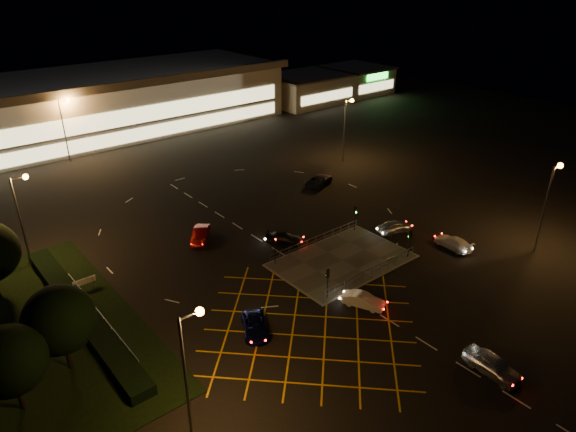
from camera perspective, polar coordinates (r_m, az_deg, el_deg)
ground at (r=55.46m, az=3.10°, el=-4.87°), size 180.00×180.00×0.00m
pedestrian_island at (r=55.42m, az=6.03°, el=-4.95°), size 14.00×9.00×0.12m
grass_verge at (r=49.94m, az=-27.38°, el=-12.06°), size 18.00×30.00×0.08m
hedge at (r=50.37m, az=-22.01°, el=-9.87°), size 2.00×26.00×1.00m
supermarket at (r=104.67m, az=-20.76°, el=11.61°), size 72.00×26.50×10.50m
retail_unit_a at (r=121.16m, az=2.08°, el=13.98°), size 18.80×14.80×6.35m
retail_unit_b at (r=132.08m, az=7.49°, el=14.79°), size 14.80×14.80×6.35m
streetlight_sw at (r=33.45m, az=-10.84°, el=-15.40°), size 1.78×0.56×10.03m
streetlight_se at (r=60.92m, az=27.02°, el=2.00°), size 1.78×0.56×10.03m
streetlight_nw at (r=57.87m, az=-27.42°, el=0.72°), size 1.78×0.56×10.03m
streetlight_ne at (r=82.00m, az=6.53°, el=10.37°), size 1.78×0.56×10.03m
streetlight_far_left at (r=88.68m, az=-23.50°, el=9.60°), size 1.78×0.56×10.03m
streetlight_far_right at (r=107.85m, az=-2.87°, el=14.28°), size 1.78×0.56×10.03m
signal_sw at (r=48.18m, az=4.43°, el=-6.83°), size 0.28×0.30×3.15m
signal_se at (r=56.12m, az=13.38°, el=-2.44°), size 0.28×0.30×3.15m
signal_nw at (r=53.35m, az=-1.48°, el=-3.25°), size 0.28×0.30×3.15m
signal_ne at (r=60.61m, az=7.49°, el=0.30°), size 0.28×0.30×3.15m
tree_a at (r=40.80m, az=-28.56°, el=-13.96°), size 5.04×5.04×6.86m
tree_e at (r=42.68m, az=-24.06°, el=-10.50°), size 5.40×5.40×7.35m
car_near_silver at (r=44.08m, az=21.78°, el=-15.10°), size 2.15×4.74×1.58m
car_queue_white at (r=48.52m, az=8.37°, el=-9.26°), size 2.92×4.12×1.29m
car_left_blue at (r=45.11m, az=-3.69°, el=-12.14°), size 3.86×4.83×1.22m
car_far_dkgrey at (r=58.27m, az=-0.41°, el=-2.51°), size 4.03×4.35×1.23m
car_right_silver at (r=61.90m, az=11.77°, el=-1.15°), size 4.67×2.78×1.49m
car_circ_red at (r=59.60m, az=-9.70°, el=-2.08°), size 4.16×4.44×1.49m
car_east_grey at (r=74.15m, az=3.47°, el=4.01°), size 5.67×4.01×1.44m
car_approach_white at (r=60.28m, az=17.89°, el=-2.81°), size 2.14×4.61×1.30m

